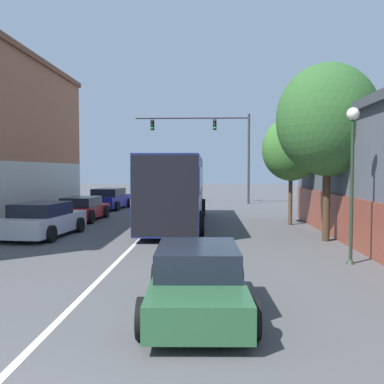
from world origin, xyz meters
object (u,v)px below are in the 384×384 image
Objects in this scene: street_tree_near at (328,120)px; parked_car_left_mid at (109,199)px; bus at (176,187)px; traffic_signal_gantry at (215,139)px; street_tree_far at (291,149)px; parked_car_left_far at (82,209)px; street_lamp at (352,167)px; hatchback_foreground at (198,281)px; parked_car_left_near at (43,220)px.

parked_car_left_mid is at bearing 130.13° from street_tree_near.
traffic_signal_gantry is at bearing -8.94° from bus.
street_tree_far reaches higher than bus.
bus is 2.60× the size of parked_car_left_far.
traffic_signal_gantry is 2.03× the size of street_lamp.
bus is at bearing 122.21° from street_lamp.
traffic_signal_gantry reaches higher than parked_car_left_mid.
bus is 2.70× the size of street_lamp.
parked_car_left_near is (-6.33, 9.17, 0.06)m from hatchback_foreground.
street_tree_near reaches higher than parked_car_left_near.
parked_car_left_mid is (-0.15, 12.41, 0.01)m from parked_car_left_near.
parked_car_left_near is 0.70× the size of street_tree_near.
street_lamp reaches higher than bus.
street_tree_far is (4.08, 13.34, 3.02)m from hatchback_foreground.
street_lamp is at bearing -142.94° from parked_car_left_mid.
parked_car_left_mid is at bearing 14.90° from hatchback_foreground.
parked_car_left_mid reaches higher than parked_car_left_near.
parked_car_left_far is 13.16m from street_tree_near.
hatchback_foreground is 0.79× the size of street_tree_far.
street_tree_far is at bearing -75.53° from traffic_signal_gantry.
street_tree_near is at bearing -129.19° from bus.
parked_car_left_mid is 9.76m from traffic_signal_gantry.
traffic_signal_gantry is at bearing 102.09° from street_tree_near.
hatchback_foreground is at bearing -139.64° from parked_car_left_near.
bus is 13.42m from hatchback_foreground.
parked_car_left_mid is (-6.48, 21.58, 0.07)m from hatchback_foreground.
traffic_signal_gantry is (2.04, 13.31, 3.21)m from bus.
street_tree_far is (-0.45, 4.83, -0.84)m from street_tree_near.
street_lamp is (10.51, -4.70, 2.08)m from parked_car_left_near.
parked_car_left_far is at bearing 6.15° from parked_car_left_near.
parked_car_left_near reaches higher than hatchback_foreground.
parked_car_left_near is 11.53m from street_tree_near.
street_tree_far is at bearing 95.34° from street_tree_near.
bus is at bearing 4.10° from hatchback_foreground.
street_lamp is 4.41m from street_tree_near.
street_lamp is at bearing -80.96° from traffic_signal_gantry.
traffic_signal_gantry is 13.77m from street_tree_far.
street_tree_far is at bearing 90.64° from street_lamp.
bus is 8.05m from street_tree_near.
parked_car_left_mid is at bearing 6.43° from parked_car_left_near.
hatchback_foreground is 0.62× the size of street_tree_near.
street_tree_far is at bearing -18.84° from hatchback_foreground.
parked_car_left_near is 5.61m from parked_car_left_far.
street_tree_near is (0.35, 4.04, 1.73)m from street_lamp.
hatchback_foreground is 11.14m from parked_car_left_near.
street_tree_near reaches higher than hatchback_foreground.
street_tree_near is at bearing -87.75° from parked_car_left_near.
parked_car_left_far is at bearing 21.51° from hatchback_foreground.
street_lamp is 0.67× the size of street_tree_near.
traffic_signal_gantry reaches higher than street_lamp.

